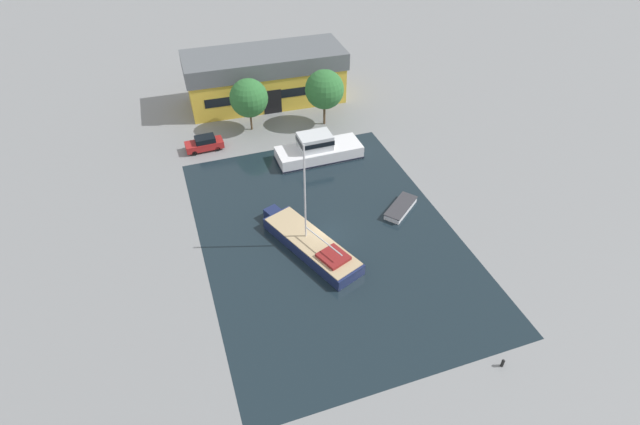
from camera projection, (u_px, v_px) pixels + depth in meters
The scene contains 10 objects.
ground_plane at pixel (328, 236), 47.97m from camera, with size 440.00×440.00×0.00m, color gray.
water_canal at pixel (328, 236), 47.97m from camera, with size 23.70×33.38×0.01m, color black.
warehouse_building at pixel (265, 77), 67.65m from camera, with size 21.58×8.83×6.95m.
quay_tree_near_building at pixel (249, 98), 60.91m from camera, with size 4.72×4.72×6.72m.
quay_tree_by_water at pixel (324, 89), 61.76m from camera, with size 4.87×4.87×7.23m.
parked_car at pixel (204, 143), 59.40m from camera, with size 4.48×1.97×1.72m.
sailboat_moored at pixel (311, 244), 46.18m from camera, with size 6.94×12.13×11.03m.
motor_cruiser at pixel (318, 150), 57.79m from camera, with size 9.97×3.78×3.21m.
small_dinghy at pixel (401, 208), 50.78m from camera, with size 4.63×4.20×0.67m.
mooring_bollard at pixel (503, 363), 36.67m from camera, with size 0.25×0.25×0.74m.
Camera 1 is at (-12.39, -33.38, 32.23)m, focal length 28.00 mm.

